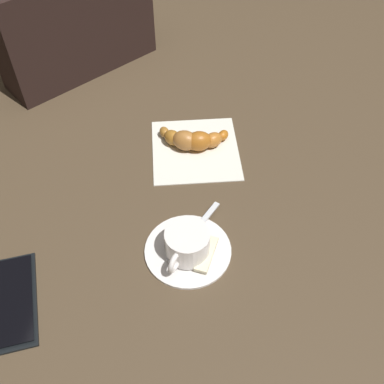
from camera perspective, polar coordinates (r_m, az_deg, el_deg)
ground_plane at (r=0.78m, az=-0.45°, el=-1.52°), size 1.80×1.80×0.00m
saucer at (r=0.72m, az=-0.51°, el=-7.23°), size 0.14×0.14×0.01m
espresso_cup at (r=0.69m, az=-0.64°, el=-6.45°), size 0.09×0.07×0.05m
teaspoon at (r=0.72m, az=-0.75°, el=-6.18°), size 0.13×0.07×0.01m
sugar_packet at (r=0.70m, az=1.82°, el=-7.76°), size 0.07×0.03×0.01m
napkin at (r=0.87m, az=0.42°, el=5.36°), size 0.20×0.20×0.00m
croissant at (r=0.86m, az=0.08°, el=6.58°), size 0.07×0.14×0.04m
cell_phone at (r=0.72m, az=-21.89°, el=-12.60°), size 0.17×0.13×0.01m
laptop_bag at (r=1.05m, az=-14.51°, el=19.89°), size 0.33×0.30×0.22m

